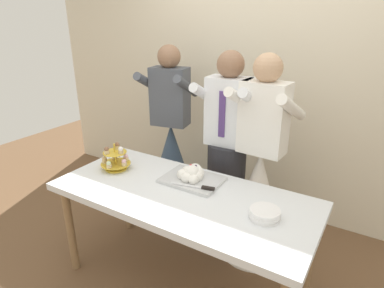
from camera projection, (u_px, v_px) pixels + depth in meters
ground_plane at (183, 281)px, 2.50m from camera, size 8.00×8.00×0.00m
rear_wall at (262, 66)px, 3.08m from camera, size 5.20×0.10×2.90m
dessert_table at (182, 202)px, 2.24m from camera, size 1.80×0.80×0.78m
cupcake_stand at (116, 160)px, 2.53m from camera, size 0.23×0.23×0.21m
main_cake_tray at (192, 176)px, 2.35m from camera, size 0.43×0.31×0.13m
plate_stack at (265, 214)px, 1.92m from camera, size 0.19×0.19×0.05m
person_groom at (226, 163)px, 2.73m from camera, size 0.48×0.51×1.66m
person_bride at (258, 191)px, 2.62m from camera, size 0.56×0.56×1.66m
person_guest at (171, 156)px, 3.26m from camera, size 0.57×0.56×1.66m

